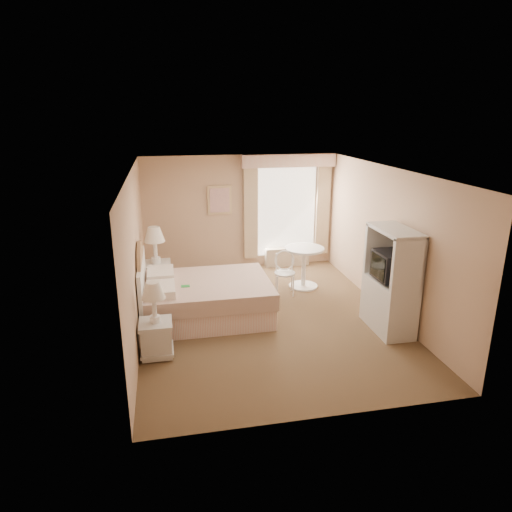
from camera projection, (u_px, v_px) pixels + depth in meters
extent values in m
cube|color=brown|center=(267.00, 317.00, 7.82)|extent=(4.20, 5.50, 0.01)
cube|color=silver|center=(268.00, 170.00, 7.07)|extent=(4.20, 5.50, 0.01)
cube|color=tan|center=(240.00, 213.00, 10.02)|extent=(4.20, 0.01, 2.50)
cube|color=tan|center=(325.00, 319.00, 4.88)|extent=(4.20, 0.01, 2.50)
cube|color=tan|center=(136.00, 255.00, 7.05)|extent=(0.01, 5.50, 2.50)
cube|color=tan|center=(387.00, 241.00, 7.84)|extent=(0.01, 5.50, 2.50)
cube|color=white|center=(287.00, 211.00, 10.19)|extent=(1.30, 0.02, 2.00)
cube|color=#CCAD8F|center=(251.00, 213.00, 9.98)|extent=(0.30, 0.08, 2.05)
cube|color=#CCAD8F|center=(323.00, 210.00, 10.30)|extent=(0.30, 0.08, 2.05)
cube|color=#E0A192|center=(289.00, 160.00, 9.76)|extent=(2.05, 0.20, 0.28)
cube|color=beige|center=(287.00, 256.00, 10.42)|extent=(1.00, 0.22, 0.42)
cube|color=#D6B583|center=(220.00, 200.00, 9.81)|extent=(0.52, 0.03, 0.62)
cube|color=beige|center=(220.00, 200.00, 9.79)|extent=(0.42, 0.02, 0.52)
cube|color=#E0A192|center=(207.00, 306.00, 7.82)|extent=(2.08, 1.58, 0.36)
cube|color=beige|center=(207.00, 289.00, 7.72)|extent=(2.14, 1.64, 0.28)
cube|color=white|center=(161.00, 290.00, 7.17)|extent=(0.44, 0.61, 0.14)
cube|color=white|center=(161.00, 274.00, 7.87)|extent=(0.44, 0.61, 0.14)
cube|color=green|center=(185.00, 286.00, 7.47)|extent=(0.14, 0.10, 0.01)
cube|color=white|center=(143.00, 291.00, 7.51)|extent=(0.06, 1.68, 1.09)
cylinder|color=#9C7153|center=(142.00, 286.00, 7.48)|extent=(0.05, 1.49, 1.49)
cube|color=silver|center=(157.00, 340.00, 6.52)|extent=(0.43, 0.43, 0.46)
cube|color=silver|center=(155.00, 324.00, 6.44)|extent=(0.46, 0.46, 0.06)
cube|color=silver|center=(157.00, 350.00, 6.57)|extent=(0.46, 0.46, 0.05)
cylinder|color=white|center=(155.00, 319.00, 6.42)|extent=(0.15, 0.15, 0.09)
cylinder|color=white|center=(154.00, 307.00, 6.36)|extent=(0.06, 0.06, 0.37)
cone|color=white|center=(153.00, 290.00, 6.29)|extent=(0.33, 0.33, 0.24)
cube|color=silver|center=(157.00, 279.00, 8.76)|extent=(0.50, 0.50, 0.54)
cube|color=silver|center=(156.00, 264.00, 8.67)|extent=(0.54, 0.54, 0.06)
cube|color=silver|center=(158.00, 288.00, 8.82)|extent=(0.54, 0.54, 0.05)
cylinder|color=white|center=(156.00, 260.00, 8.65)|extent=(0.17, 0.17, 0.11)
cylinder|color=white|center=(155.00, 249.00, 8.58)|extent=(0.08, 0.08, 0.43)
cone|color=white|center=(154.00, 234.00, 8.49)|extent=(0.39, 0.39, 0.28)
cylinder|color=white|center=(303.00, 286.00, 9.19)|extent=(0.58, 0.58, 0.03)
cylinder|color=white|center=(304.00, 267.00, 9.07)|extent=(0.09, 0.09, 0.77)
cylinder|color=silver|center=(304.00, 249.00, 8.95)|extent=(0.77, 0.77, 0.04)
cylinder|color=white|center=(277.00, 287.00, 8.63)|extent=(0.03, 0.03, 0.41)
cylinder|color=white|center=(293.00, 286.00, 8.64)|extent=(0.03, 0.03, 0.41)
cylinder|color=white|center=(276.00, 281.00, 8.93)|extent=(0.03, 0.03, 0.41)
cylinder|color=white|center=(292.00, 281.00, 8.94)|extent=(0.03, 0.03, 0.41)
cylinder|color=silver|center=(285.00, 273.00, 8.72)|extent=(0.46, 0.46, 0.04)
torus|color=white|center=(284.00, 260.00, 8.78)|extent=(0.40, 0.16, 0.39)
cylinder|color=white|center=(276.00, 262.00, 8.81)|extent=(0.03, 0.03, 0.36)
cylinder|color=white|center=(292.00, 262.00, 8.82)|extent=(0.03, 0.03, 0.36)
cube|color=silver|center=(388.00, 305.00, 7.29)|extent=(0.50, 1.01, 0.82)
cube|color=silver|center=(409.00, 266.00, 6.61)|extent=(0.50, 0.07, 0.82)
cube|color=silver|center=(379.00, 248.00, 7.48)|extent=(0.50, 0.07, 0.82)
cube|color=silver|center=(396.00, 230.00, 6.92)|extent=(0.50, 1.01, 0.05)
cube|color=silver|center=(407.00, 255.00, 7.09)|extent=(0.04, 1.01, 0.82)
cube|color=black|center=(391.00, 266.00, 7.09)|extent=(0.44, 0.55, 0.44)
cube|color=black|center=(378.00, 267.00, 7.04)|extent=(0.02, 0.46, 0.37)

